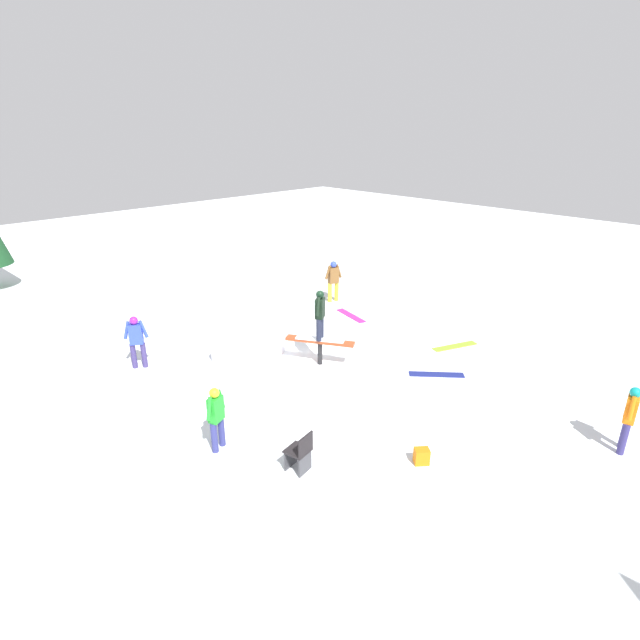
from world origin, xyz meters
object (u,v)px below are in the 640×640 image
folding_chair (300,453)px  rail_feature (320,344)px  main_rider_on_rail (320,315)px  loose_snowboard_navy (436,374)px  bystander_blue (136,339)px  bystander_brown (333,279)px  loose_snowboard_magenta (351,316)px  backpack_on_snow (422,456)px  loose_snowboard_lime (455,346)px  bystander_green (216,415)px  bystander_orange (629,416)px

folding_chair → rail_feature: bearing=-149.8°
main_rider_on_rail → loose_snowboard_navy: bearing=1.3°
main_rider_on_rail → folding_chair: main_rider_on_rail is taller
main_rider_on_rail → bystander_blue: 5.18m
bystander_brown → loose_snowboard_magenta: bystander_brown is taller
backpack_on_snow → loose_snowboard_magenta: bearing=-87.9°
loose_snowboard_magenta → folding_chair: size_ratio=1.74×
bystander_brown → loose_snowboard_lime: size_ratio=1.05×
loose_snowboard_lime → bystander_brown: bearing=-71.4°
bystander_green → loose_snowboard_lime: bearing=153.2°
bystander_orange → loose_snowboard_magenta: 9.57m
bystander_green → loose_snowboard_navy: bystander_green is taller
bystander_orange → loose_snowboard_navy: (-4.67, 0.13, -0.84)m
rail_feature → backpack_on_snow: (4.68, -1.70, -0.47)m
bystander_blue → bystander_orange: 12.19m
loose_snowboard_navy → loose_snowboard_lime: bearing=65.9°
loose_snowboard_lime → loose_snowboard_navy: bearing=39.9°
rail_feature → bystander_green: size_ratio=1.28×
loose_snowboard_navy → folding_chair: 5.47m
loose_snowboard_navy → bystander_brown: bearing=117.6°
loose_snowboard_lime → folding_chair: 7.53m
bystander_blue → loose_snowboard_magenta: bystander_blue is taller
loose_snowboard_navy → rail_feature: bearing=171.7°
bystander_blue → loose_snowboard_lime: size_ratio=1.01×
rail_feature → bystander_green: (1.34, -4.37, 0.18)m
bystander_green → bystander_blue: 4.83m
loose_snowboard_magenta → bystander_blue: bearing=92.3°
bystander_brown → folding_chair: (6.61, -7.80, -0.48)m
rail_feature → bystander_brown: (-3.51, 4.18, 0.26)m
bystander_green → bystander_brown: bearing=-171.8°
bystander_blue → loose_snowboard_navy: 8.43m
bystander_orange → loose_snowboard_lime: size_ratio=1.00×
main_rider_on_rail → bystander_green: (1.34, -4.37, -0.68)m
bystander_orange → rail_feature: bearing=-89.2°
bystander_green → bystander_brown: 9.83m
backpack_on_snow → loose_snowboard_navy: bearing=-111.2°
bystander_orange → loose_snowboard_navy: size_ratio=1.01×
rail_feature → main_rider_on_rail: bearing=0.0°
bystander_blue → bystander_orange: size_ratio=1.02×
bystander_green → loose_snowboard_navy: size_ratio=0.97×
bystander_green → folding_chair: bearing=91.6°
bystander_orange → folding_chair: bearing=-51.2°
main_rider_on_rail → loose_snowboard_navy: (2.76, 1.82, -1.49)m
bystander_green → loose_snowboard_lime: size_ratio=0.96×
rail_feature → bystander_orange: bearing=-17.2°
rail_feature → loose_snowboard_magenta: size_ratio=1.22×
bystander_orange → backpack_on_snow: (-2.74, -3.39, -0.69)m
bystander_blue → bystander_brown: (-0.05, 7.98, 0.03)m
bystander_orange → folding_chair: (-4.32, -5.31, -0.44)m
bystander_blue → loose_snowboard_lime: bystander_blue is taller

